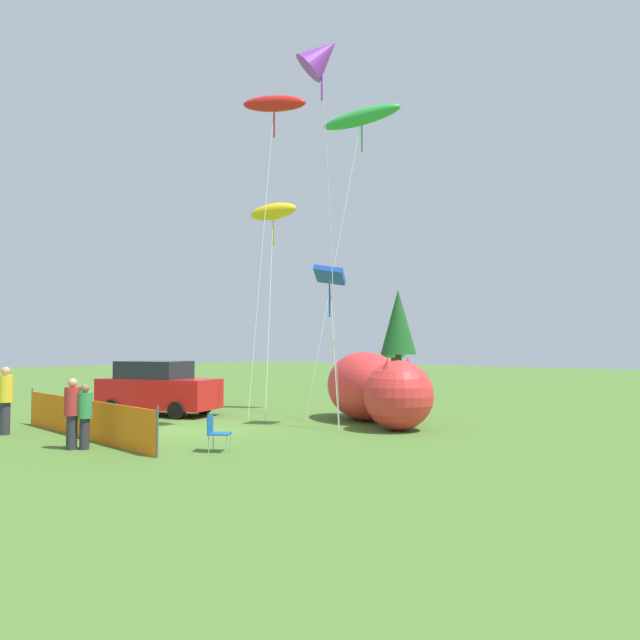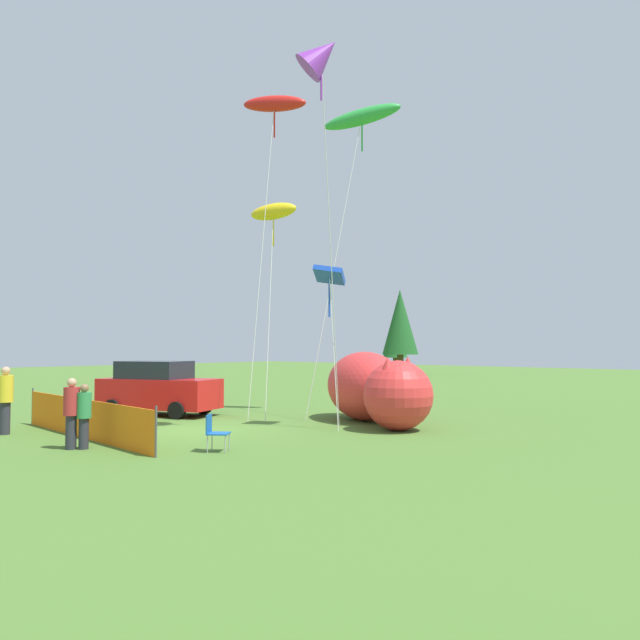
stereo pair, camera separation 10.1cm
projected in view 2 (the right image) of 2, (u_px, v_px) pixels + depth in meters
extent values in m
plane|color=#4C752D|center=(192.00, 430.00, 18.59)|extent=(120.00, 120.00, 0.00)
cube|color=red|center=(159.00, 393.00, 22.61)|extent=(4.67, 3.25, 1.06)
cube|color=#1E232D|center=(155.00, 370.00, 22.72)|extent=(2.81, 2.41, 0.64)
cylinder|color=black|center=(204.00, 406.00, 22.94)|extent=(0.65, 0.45, 0.60)
cylinder|color=black|center=(177.00, 410.00, 21.30)|extent=(0.65, 0.45, 0.60)
cylinder|color=black|center=(143.00, 403.00, 23.89)|extent=(0.65, 0.45, 0.60)
cylinder|color=black|center=(113.00, 408.00, 22.24)|extent=(0.65, 0.45, 0.60)
cube|color=#1959A5|center=(219.00, 434.00, 14.75)|extent=(0.70, 0.70, 0.03)
cube|color=#1959A5|center=(209.00, 424.00, 14.78)|extent=(0.31, 0.39, 0.45)
cylinder|color=#A5A5AD|center=(229.00, 441.00, 14.93)|extent=(0.02, 0.02, 0.43)
cylinder|color=#A5A5AD|center=(225.00, 444.00, 14.51)|extent=(0.02, 0.02, 0.43)
cylinder|color=#A5A5AD|center=(212.00, 441.00, 14.97)|extent=(0.02, 0.02, 0.43)
cylinder|color=#A5A5AD|center=(207.00, 444.00, 14.55)|extent=(0.02, 0.02, 0.43)
ellipsoid|color=red|center=(365.00, 386.00, 21.02)|extent=(4.62, 4.02, 2.31)
ellipsoid|color=yellow|center=(365.00, 401.00, 21.00)|extent=(3.09, 2.79, 1.04)
sphere|color=red|center=(398.00, 395.00, 18.45)|extent=(2.08, 2.08, 2.08)
cone|color=red|center=(408.00, 367.00, 18.87)|extent=(0.58, 0.58, 0.62)
cone|color=red|center=(388.00, 368.00, 18.10)|extent=(0.58, 0.58, 0.62)
cube|color=orange|center=(83.00, 419.00, 16.98)|extent=(8.13, 0.75, 1.05)
cylinder|color=#4C4C51|center=(33.00, 406.00, 19.97)|extent=(0.05, 0.05, 1.16)
cylinder|color=#4C4C51|center=(156.00, 432.00, 13.99)|extent=(0.05, 0.05, 1.16)
cylinder|color=#2D2D38|center=(84.00, 434.00, 15.12)|extent=(0.23, 0.23, 0.75)
cylinder|color=#338C4C|center=(84.00, 405.00, 15.15)|extent=(0.34, 0.34, 0.62)
sphere|color=#8C6647|center=(84.00, 388.00, 15.16)|extent=(0.20, 0.20, 0.20)
cylinder|color=#2D2D38|center=(71.00, 432.00, 15.10)|extent=(0.26, 0.26, 0.82)
cylinder|color=#B72D2D|center=(72.00, 401.00, 15.13)|extent=(0.38, 0.38, 0.68)
sphere|color=tan|center=(72.00, 383.00, 15.15)|extent=(0.22, 0.22, 0.22)
cylinder|color=#2D2D38|center=(5.00, 418.00, 17.63)|extent=(0.28, 0.28, 0.91)
cylinder|color=yellow|center=(5.00, 389.00, 17.67)|extent=(0.42, 0.42, 0.76)
sphere|color=tan|center=(6.00, 371.00, 17.69)|extent=(0.25, 0.25, 0.25)
cylinder|color=silver|center=(335.00, 261.00, 22.05)|extent=(0.28, 2.80, 11.05)
ellipsoid|color=green|center=(362.00, 117.00, 23.22)|extent=(2.94, 1.96, 1.16)
cylinder|color=green|center=(362.00, 135.00, 23.19)|extent=(0.06, 0.06, 1.20)
cylinder|color=silver|center=(334.00, 351.00, 18.78)|extent=(0.80, 0.50, 4.70)
cube|color=blue|center=(329.00, 275.00, 19.31)|extent=(1.24, 1.21, 0.60)
cylinder|color=blue|center=(329.00, 298.00, 19.28)|extent=(0.06, 0.06, 1.20)
cylinder|color=silver|center=(270.00, 310.00, 21.92)|extent=(1.51, 1.78, 7.52)
ellipsoid|color=yellow|center=(273.00, 212.00, 23.22)|extent=(1.96, 1.30, 0.83)
cylinder|color=yellow|center=(273.00, 230.00, 23.19)|extent=(0.06, 0.06, 1.20)
cylinder|color=silver|center=(262.00, 252.00, 22.24)|extent=(1.05, 2.18, 11.70)
ellipsoid|color=red|center=(274.00, 104.00, 23.62)|extent=(2.56, 1.77, 0.93)
cylinder|color=red|center=(274.00, 122.00, 23.59)|extent=(0.06, 0.06, 1.20)
cylinder|color=silver|center=(331.00, 248.00, 18.44)|extent=(0.88, 1.78, 10.79)
cone|color=purple|center=(321.00, 55.00, 17.73)|extent=(1.78, 1.70, 1.47)
cylinder|color=purple|center=(321.00, 79.00, 17.70)|extent=(0.06, 0.06, 1.20)
cylinder|color=brown|center=(400.00, 365.00, 54.30)|extent=(0.57, 0.57, 1.78)
cone|color=#1E5623|center=(400.00, 322.00, 54.46)|extent=(3.13, 3.13, 5.69)
cylinder|color=brown|center=(395.00, 364.00, 61.63)|extent=(0.44, 0.44, 1.38)
cone|color=#236028|center=(395.00, 335.00, 61.76)|extent=(2.42, 2.42, 4.40)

